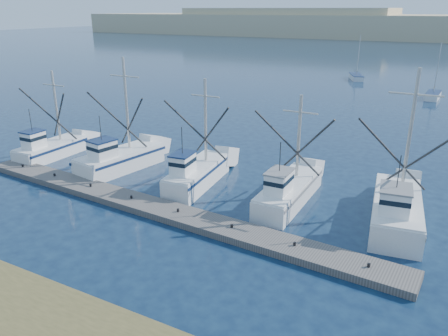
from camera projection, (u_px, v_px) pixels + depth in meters
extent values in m
plane|color=#0C1B35|center=(193.00, 279.00, 21.62)|extent=(500.00, 500.00, 0.00)
cube|color=#66615C|center=(154.00, 208.00, 28.88)|extent=(32.99, 4.36, 0.44)
cube|color=tan|center=(443.00, 27.00, 193.89)|extent=(360.00, 60.00, 10.00)
cube|color=white|center=(52.00, 150.00, 39.23)|extent=(2.36, 6.68, 1.26)
cube|color=white|center=(34.00, 140.00, 37.34)|extent=(1.35, 1.63, 1.50)
cylinder|color=#B7B2A8|center=(56.00, 107.00, 38.88)|extent=(0.22, 0.22, 6.31)
cube|color=white|center=(120.00, 161.00, 36.16)|extent=(3.89, 7.83, 1.48)
cube|color=white|center=(103.00, 150.00, 34.06)|extent=(1.83, 2.06, 1.50)
cylinder|color=#B7B2A8|center=(126.00, 104.00, 35.67)|extent=(0.22, 0.22, 7.56)
cube|color=white|center=(198.00, 176.00, 32.89)|extent=(2.98, 7.76, 1.51)
cube|color=white|center=(183.00, 165.00, 30.77)|extent=(1.45, 1.97, 1.50)
cylinder|color=#B7B2A8|center=(205.00, 121.00, 32.61)|extent=(0.22, 0.22, 6.36)
cube|color=white|center=(289.00, 193.00, 29.98)|extent=(2.26, 8.18, 1.41)
cube|color=white|center=(279.00, 183.00, 27.75)|extent=(1.30, 2.00, 1.50)
cylinder|color=#B7B2A8|center=(299.00, 137.00, 29.89)|extent=(0.22, 0.22, 5.83)
cube|color=white|center=(396.00, 212.00, 26.94)|extent=(3.85, 8.64, 1.63)
cube|color=white|center=(395.00, 201.00, 24.63)|extent=(1.87, 2.23, 1.50)
cylinder|color=#B7B2A8|center=(410.00, 133.00, 26.50)|extent=(0.22, 0.22, 7.79)
cube|color=white|center=(433.00, 96.00, 64.77)|extent=(2.01, 5.30, 0.90)
cylinder|color=#B7B2A8|center=(438.00, 68.00, 63.63)|extent=(0.12, 0.12, 7.20)
cube|color=white|center=(356.00, 77.00, 82.45)|extent=(3.92, 6.33, 0.90)
cylinder|color=#B7B2A8|center=(359.00, 55.00, 81.30)|extent=(0.12, 0.12, 7.20)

